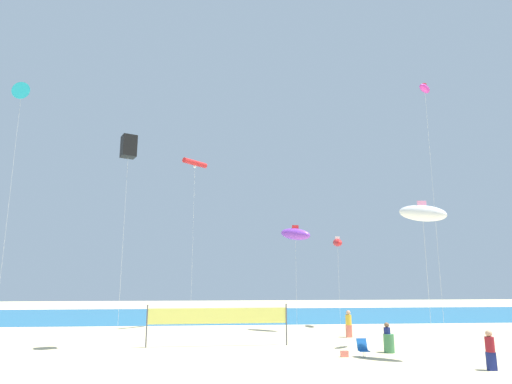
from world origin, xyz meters
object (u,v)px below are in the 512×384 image
at_px(kite_white_inflatable, 422,213).
at_px(kite_magenta_inflatable, 425,89).
at_px(kite_cyan_delta, 22,92).
at_px(beachgoer_maroon_shirt, 490,349).
at_px(folding_beach_chair, 363,347).
at_px(kite_violet_inflatable, 295,234).
at_px(kite_black_box, 129,147).
at_px(beach_handbag, 344,354).
at_px(volleyball_net, 218,317).
at_px(beachgoer_navy_shirt, 387,336).
at_px(trash_barrel, 389,343).
at_px(beachgoer_mustard_shirt, 349,323).
at_px(kite_red_inflatable, 337,243).
at_px(kite_red_tube, 195,163).

bearing_deg(kite_white_inflatable, kite_magenta_inflatable, 53.19).
bearing_deg(kite_white_inflatable, kite_cyan_delta, 164.15).
xyz_separation_m(beachgoer_maroon_shirt, folding_beach_chair, (-4.53, 3.61, -0.44)).
height_order(kite_magenta_inflatable, kite_white_inflatable, kite_magenta_inflatable).
distance_m(kite_violet_inflatable, kite_black_box, 14.59).
distance_m(kite_magenta_inflatable, kite_black_box, 18.71).
bearing_deg(kite_white_inflatable, beach_handbag, 161.89).
bearing_deg(kite_magenta_inflatable, kite_black_box, 175.57).
relative_size(folding_beach_chair, kite_black_box, 0.07).
height_order(volleyball_net, kite_white_inflatable, kite_white_inflatable).
bearing_deg(beachgoer_navy_shirt, beachgoer_maroon_shirt, -85.26).
xyz_separation_m(beach_handbag, kite_black_box, (-12.03, 3.04, 11.61)).
bearing_deg(trash_barrel, kite_magenta_inflatable, 9.39).
relative_size(beachgoer_navy_shirt, beach_handbag, 4.05).
distance_m(kite_magenta_inflatable, kite_white_inflatable, 9.08).
height_order(beachgoer_navy_shirt, beachgoer_mustard_shirt, beachgoer_mustard_shirt).
bearing_deg(kite_violet_inflatable, beachgoer_mustard_shirt, -51.95).
relative_size(kite_red_inflatable, kite_cyan_delta, 0.44).
xyz_separation_m(kite_black_box, kite_cyan_delta, (-7.76, 2.41, 4.37)).
height_order(kite_red_inflatable, kite_black_box, kite_black_box).
bearing_deg(beachgoer_maroon_shirt, kite_white_inflatable, -106.87).
xyz_separation_m(kite_red_tube, kite_magenta_inflatable, (14.88, -11.33, 2.08)).
xyz_separation_m(volleyball_net, beach_handbag, (6.45, -3.96, -1.48)).
bearing_deg(beachgoer_navy_shirt, beachgoer_mustard_shirt, 68.37).
distance_m(trash_barrel, kite_cyan_delta, 27.80).
xyz_separation_m(kite_red_tube, kite_violet_inflatable, (8.13, -2.15, -6.15)).
xyz_separation_m(beachgoer_maroon_shirt, trash_barrel, (-2.71, 4.75, -0.42)).
bearing_deg(volleyball_net, kite_magenta_inflatable, -10.46).
bearing_deg(trash_barrel, beachgoer_maroon_shirt, -60.31).
bearing_deg(volleyball_net, kite_violet_inflatable, 49.04).
bearing_deg(beachgoer_navy_shirt, kite_black_box, 147.64).
relative_size(volleyball_net, kite_red_inflatable, 1.13).
distance_m(volleyball_net, kite_red_inflatable, 14.53).
distance_m(trash_barrel, kite_violet_inflatable, 12.35).
bearing_deg(kite_red_tube, beach_handbag, -56.29).
xyz_separation_m(beachgoer_maroon_shirt, beach_handbag, (-5.47, 3.70, -0.75)).
height_order(beachgoer_navy_shirt, folding_beach_chair, beachgoer_navy_shirt).
bearing_deg(kite_cyan_delta, trash_barrel, -11.04).
height_order(folding_beach_chair, kite_red_tube, kite_red_tube).
relative_size(beachgoer_mustard_shirt, kite_white_inflatable, 0.22).
bearing_deg(folding_beach_chair, kite_black_box, 165.91).
distance_m(trash_barrel, kite_black_box, 18.71).
relative_size(kite_red_tube, kite_magenta_inflatable, 0.86).
bearing_deg(trash_barrel, volleyball_net, 162.43).
distance_m(folding_beach_chair, kite_black_box, 17.49).
bearing_deg(kite_white_inflatable, beachgoer_maroon_shirt, -58.91).
height_order(kite_violet_inflatable, kite_cyan_delta, kite_cyan_delta).
xyz_separation_m(trash_barrel, kite_red_tube, (-11.41, 11.91, 12.97)).
distance_m(trash_barrel, kite_red_tube, 20.98).
relative_size(kite_magenta_inflatable, kite_cyan_delta, 0.95).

